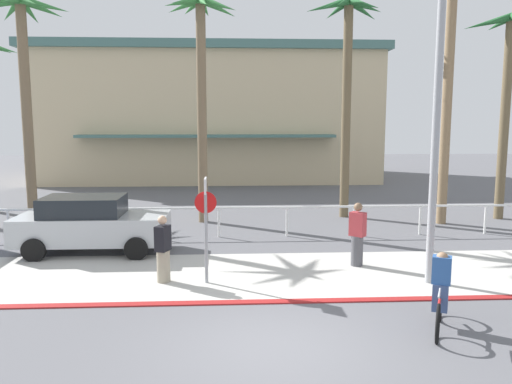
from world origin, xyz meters
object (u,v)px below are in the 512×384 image
Objects in this scene: palm_tree_4 at (347,54)px; pedestrian_0 at (163,252)px; pedestrian_1 at (357,237)px; car_silver_1 at (91,224)px; streetlight_curb at (441,104)px; palm_tree_5 at (451,27)px; palm_tree_2 at (23,56)px; palm_tree_6 at (507,70)px; cyclist_red_0 at (440,293)px; stop_sign_bike_lane at (206,215)px; palm_tree_3 at (201,53)px.

palm_tree_4 is 11.87m from pedestrian_0.
pedestrian_0 is at bearing -167.36° from pedestrian_1.
streetlight_curb is at bearing -21.98° from car_silver_1.
streetlight_curb is 8.50m from palm_tree_5.
palm_tree_2 is 4.74× the size of pedestrian_1.
palm_tree_5 is at bearing -162.24° from palm_tree_6.
palm_tree_5 reaches higher than cyclist_red_0.
streetlight_curb is 10.18m from palm_tree_6.
streetlight_curb is 10.17m from car_silver_1.
stop_sign_bike_lane is 10.67m from palm_tree_2.
palm_tree_2 is at bearing 129.26° from pedestrian_0.
stop_sign_bike_lane is 4.76m from car_silver_1.
pedestrian_0 is (-5.53, 3.07, 0.07)m from cyclist_red_0.
palm_tree_4 is 3.84m from palm_tree_5.
palm_tree_4 reaches higher than pedestrian_1.
palm_tree_3 is (6.25, 0.53, 0.23)m from palm_tree_2.
stop_sign_bike_lane is 0.30× the size of palm_tree_4.
palm_tree_3 is at bearing 115.09° from cyclist_red_0.
pedestrian_1 is (-0.51, 4.20, 0.11)m from cyclist_red_0.
palm_tree_4 reaches higher than palm_tree_6.
car_silver_1 is 3.87m from pedestrian_0.
pedestrian_0 is (-1.04, 0.13, -0.92)m from stop_sign_bike_lane.
stop_sign_bike_lane is at bearing -41.24° from car_silver_1.
streetlight_curb is (5.36, -0.49, 2.60)m from stop_sign_bike_lane.
stop_sign_bike_lane reaches higher than cyclist_red_0.
palm_tree_5 is (3.28, 7.26, 2.98)m from streetlight_curb.
pedestrian_1 is at bearing -100.06° from palm_tree_4.
car_silver_1 is (-3.11, -4.46, -5.51)m from palm_tree_3.
streetlight_curb reaches higher than car_silver_1.
cyclist_red_0 is at bearing -36.95° from car_silver_1.
pedestrian_0 is at bearing 172.98° from stop_sign_bike_lane.
palm_tree_2 is (-6.67, 7.02, 4.48)m from stop_sign_bike_lane.
palm_tree_5 is 5.81× the size of pedestrian_1.
palm_tree_6 reaches higher than stop_sign_bike_lane.
palm_tree_5 is at bearing 66.85° from cyclist_red_0.
car_silver_1 is at bearing 129.98° from pedestrian_0.
palm_tree_4 is (-0.11, 8.90, 2.22)m from streetlight_curb.
streetlight_curb is 7.33m from pedestrian_0.
palm_tree_2 is 7.30m from car_silver_1.
palm_tree_2 is (-12.03, 7.51, 1.88)m from streetlight_curb.
palm_tree_4 is 12.76m from cyclist_red_0.
palm_tree_3 is 0.84× the size of palm_tree_5.
cyclist_red_0 is (8.02, -6.03, -0.18)m from car_silver_1.
car_silver_1 is at bearing 143.05° from cyclist_red_0.
cyclist_red_0 is 6.33m from pedestrian_0.
streetlight_curb is 4.42m from cyclist_red_0.
stop_sign_bike_lane is at bearing -162.51° from pedestrian_1.
pedestrian_0 is (2.48, -2.96, -0.11)m from car_silver_1.
stop_sign_bike_lane reaches higher than car_silver_1.
palm_tree_6 is at bearing 17.76° from palm_tree_5.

